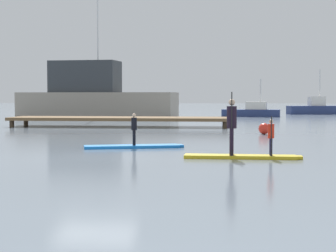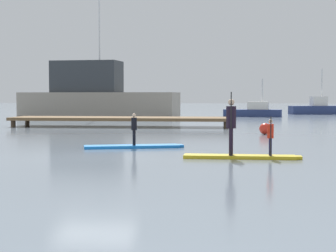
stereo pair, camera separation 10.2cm
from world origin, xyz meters
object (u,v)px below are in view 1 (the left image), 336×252
(paddler_child_solo, at_px, (134,127))
(fishing_boat_white_large, at_px, (94,97))
(paddleboard_near, at_px, (134,146))
(paddler_child_front, at_px, (271,135))
(mooring_buoy_mid, at_px, (264,129))
(paddleboard_far, at_px, (242,157))
(fishing_boat_green_midground, at_px, (252,111))
(paddler_adult, at_px, (232,123))
(motor_boat_small_navy, at_px, (314,108))

(paddler_child_solo, bearing_deg, fishing_boat_white_large, 106.28)
(paddleboard_near, height_order, paddler_child_front, paddler_child_front)
(mooring_buoy_mid, bearing_deg, paddleboard_near, -123.46)
(paddleboard_near, bearing_deg, mooring_buoy_mid, 56.54)
(paddleboard_far, distance_m, paddler_child_front, 1.06)
(fishing_boat_green_midground, bearing_deg, paddler_adult, -93.44)
(fishing_boat_white_large, bearing_deg, paddler_adult, -69.29)
(mooring_buoy_mid, bearing_deg, motor_boat_small_navy, 77.41)
(paddleboard_near, height_order, motor_boat_small_navy, motor_boat_small_navy)
(paddler_child_front, distance_m, mooring_buoy_mid, 10.77)
(paddler_child_front, xyz_separation_m, motor_boat_small_navy, (7.31, 41.35, -0.10))
(paddleboard_near, bearing_deg, fishing_boat_white_large, 106.26)
(paddler_child_front, distance_m, fishing_boat_white_large, 32.22)
(paddleboard_far, bearing_deg, paddler_child_solo, 141.06)
(paddleboard_near, bearing_deg, paddler_child_front, -33.50)
(paddler_adult, xyz_separation_m, motor_boat_small_navy, (8.47, 41.34, -0.46))
(motor_boat_small_navy, xyz_separation_m, mooring_buoy_mid, (-6.84, -30.60, -0.33))
(fishing_boat_green_midground, xyz_separation_m, motor_boat_small_navy, (6.44, 7.60, 0.11))
(paddler_child_front, distance_m, motor_boat_small_navy, 41.99)
(fishing_boat_white_large, xyz_separation_m, motor_boat_small_navy, (19.70, 11.63, -1.14))
(paddler_adult, height_order, paddler_child_front, paddler_adult)
(fishing_boat_white_large, relative_size, motor_boat_small_navy, 2.53)
(paddler_child_solo, bearing_deg, paddleboard_far, -38.94)
(paddleboard_near, xyz_separation_m, fishing_boat_green_midground, (5.48, 30.70, 0.44))
(paddleboard_near, distance_m, paddleboard_far, 4.84)
(paddleboard_near, height_order, paddler_child_solo, paddler_child_solo)
(paddler_child_solo, height_order, paddler_adult, paddler_adult)
(fishing_boat_white_large, xyz_separation_m, mooring_buoy_mid, (12.87, -18.97, -1.47))
(paddleboard_near, bearing_deg, paddleboard_far, -38.77)
(paddler_child_solo, relative_size, fishing_boat_white_large, 0.09)
(paddler_adult, relative_size, paddler_child_front, 1.61)
(fishing_boat_white_large, height_order, fishing_boat_green_midground, fishing_boat_white_large)
(fishing_boat_white_large, bearing_deg, mooring_buoy_mid, -55.85)
(paddler_child_front, xyz_separation_m, mooring_buoy_mid, (0.48, 10.75, -0.43))
(paddleboard_far, xyz_separation_m, motor_boat_small_navy, (8.15, 41.33, 0.55))
(paddleboard_far, distance_m, fishing_boat_white_large, 31.92)
(paddleboard_near, height_order, paddleboard_far, same)
(paddler_child_solo, xyz_separation_m, motor_boat_small_navy, (11.92, 38.29, -0.14))
(paddler_child_front, relative_size, motor_boat_small_navy, 0.22)
(paddler_adult, height_order, motor_boat_small_navy, motor_boat_small_navy)
(fishing_boat_green_midground, bearing_deg, paddler_child_solo, -100.12)
(paddleboard_far, xyz_separation_m, paddler_child_front, (0.84, -0.02, 0.65))
(paddleboard_far, height_order, fishing_boat_white_large, fishing_boat_white_large)
(paddler_child_front, distance_m, fishing_boat_green_midground, 33.77)
(paddler_child_front, bearing_deg, paddleboard_far, 178.67)
(paddleboard_near, relative_size, motor_boat_small_navy, 0.68)
(paddler_child_solo, height_order, fishing_boat_green_midground, fishing_boat_green_midground)
(paddler_child_solo, bearing_deg, fishing_boat_green_midground, 79.88)
(paddler_adult, distance_m, fishing_boat_green_midground, 33.81)
(paddleboard_near, relative_size, paddler_adult, 1.90)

